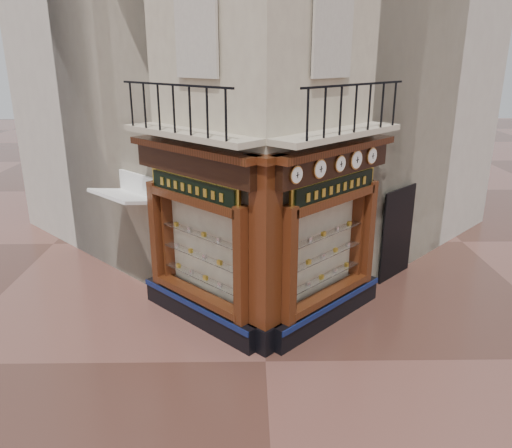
{
  "coord_description": "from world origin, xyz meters",
  "views": [
    {
      "loc": [
        -0.31,
        -8.35,
        5.65
      ],
      "look_at": [
        -0.16,
        2.0,
        2.16
      ],
      "focal_mm": 35.0,
      "sensor_mm": 36.0,
      "label": 1
    }
  ],
  "objects_px": {
    "corner_pilaster": "(265,259)",
    "clock_a": "(296,175)",
    "clock_e": "(372,156)",
    "awning": "(133,292)",
    "clock_c": "(340,164)",
    "clock_d": "(356,160)",
    "signboard_right": "(335,188)",
    "signboard_left": "(192,188)",
    "clock_b": "(320,169)"
  },
  "relations": [
    {
      "from": "clock_a",
      "to": "clock_c",
      "type": "relative_size",
      "value": 0.98
    },
    {
      "from": "signboard_left",
      "to": "clock_b",
      "type": "bearing_deg",
      "value": -148.07
    },
    {
      "from": "corner_pilaster",
      "to": "clock_a",
      "type": "distance_m",
      "value": 1.76
    },
    {
      "from": "corner_pilaster",
      "to": "clock_e",
      "type": "xyz_separation_m",
      "value": [
        2.33,
        1.73,
        1.67
      ]
    },
    {
      "from": "clock_c",
      "to": "clock_e",
      "type": "distance_m",
      "value": 1.17
    },
    {
      "from": "clock_c",
      "to": "signboard_right",
      "type": "relative_size",
      "value": 0.17
    },
    {
      "from": "signboard_right",
      "to": "clock_d",
      "type": "bearing_deg",
      "value": -11.84
    },
    {
      "from": "clock_b",
      "to": "signboard_left",
      "type": "relative_size",
      "value": 0.19
    },
    {
      "from": "corner_pilaster",
      "to": "clock_a",
      "type": "xyz_separation_m",
      "value": [
        0.55,
        -0.06,
        1.67
      ]
    },
    {
      "from": "clock_c",
      "to": "clock_d",
      "type": "distance_m",
      "value": 0.57
    },
    {
      "from": "clock_b",
      "to": "clock_e",
      "type": "relative_size",
      "value": 1.03
    },
    {
      "from": "corner_pilaster",
      "to": "awning",
      "type": "height_order",
      "value": "corner_pilaster"
    },
    {
      "from": "clock_e",
      "to": "awning",
      "type": "xyz_separation_m",
      "value": [
        -5.59,
        0.82,
        -3.62
      ]
    },
    {
      "from": "clock_c",
      "to": "signboard_left",
      "type": "xyz_separation_m",
      "value": [
        -2.97,
        0.11,
        -0.52
      ]
    },
    {
      "from": "clock_d",
      "to": "awning",
      "type": "xyz_separation_m",
      "value": [
        -5.17,
        1.24,
        -3.62
      ]
    },
    {
      "from": "clock_e",
      "to": "signboard_right",
      "type": "bearing_deg",
      "value": 174.38
    },
    {
      "from": "clock_b",
      "to": "signboard_right",
      "type": "height_order",
      "value": "clock_b"
    },
    {
      "from": "clock_e",
      "to": "signboard_right",
      "type": "xyz_separation_m",
      "value": [
        -0.87,
        -0.72,
        -0.52
      ]
    },
    {
      "from": "corner_pilaster",
      "to": "signboard_left",
      "type": "distance_m",
      "value": 2.12
    },
    {
      "from": "clock_d",
      "to": "signboard_right",
      "type": "relative_size",
      "value": 0.2
    },
    {
      "from": "clock_e",
      "to": "awning",
      "type": "distance_m",
      "value": 6.71
    },
    {
      "from": "clock_b",
      "to": "clock_d",
      "type": "height_order",
      "value": "clock_d"
    },
    {
      "from": "corner_pilaster",
      "to": "signboard_left",
      "type": "bearing_deg",
      "value": 100.25
    },
    {
      "from": "clock_c",
      "to": "awning",
      "type": "distance_m",
      "value": 6.21
    },
    {
      "from": "corner_pilaster",
      "to": "clock_c",
      "type": "distance_m",
      "value": 2.43
    },
    {
      "from": "clock_c",
      "to": "clock_d",
      "type": "bearing_deg",
      "value": -0.0
    },
    {
      "from": "clock_e",
      "to": "awning",
      "type": "relative_size",
      "value": 0.22
    },
    {
      "from": "clock_b",
      "to": "signboard_right",
      "type": "xyz_separation_m",
      "value": [
        0.42,
        0.58,
        -0.52
      ]
    },
    {
      "from": "clock_e",
      "to": "signboard_left",
      "type": "bearing_deg",
      "value": 145.68
    },
    {
      "from": "corner_pilaster",
      "to": "signboard_left",
      "type": "height_order",
      "value": "corner_pilaster"
    },
    {
      "from": "clock_e",
      "to": "signboard_right",
      "type": "relative_size",
      "value": 0.18
    },
    {
      "from": "awning",
      "to": "signboard_right",
      "type": "bearing_deg",
      "value": -153.04
    },
    {
      "from": "clock_a",
      "to": "clock_e",
      "type": "relative_size",
      "value": 0.92
    },
    {
      "from": "clock_b",
      "to": "awning",
      "type": "height_order",
      "value": "clock_b"
    },
    {
      "from": "clock_c",
      "to": "signboard_left",
      "type": "distance_m",
      "value": 3.02
    },
    {
      "from": "corner_pilaster",
      "to": "clock_e",
      "type": "relative_size",
      "value": 10.79
    },
    {
      "from": "clock_a",
      "to": "clock_c",
      "type": "distance_m",
      "value": 1.36
    },
    {
      "from": "corner_pilaster",
      "to": "signboard_right",
      "type": "relative_size",
      "value": 1.96
    },
    {
      "from": "clock_d",
      "to": "clock_e",
      "type": "bearing_deg",
      "value": 0.0
    },
    {
      "from": "clock_d",
      "to": "clock_b",
      "type": "bearing_deg",
      "value": -180.0
    },
    {
      "from": "corner_pilaster",
      "to": "clock_d",
      "type": "distance_m",
      "value": 2.86
    },
    {
      "from": "clock_a",
      "to": "signboard_right",
      "type": "distance_m",
      "value": 1.5
    },
    {
      "from": "clock_b",
      "to": "awning",
      "type": "xyz_separation_m",
      "value": [
        -4.29,
        2.12,
        -3.62
      ]
    },
    {
      "from": "clock_d",
      "to": "signboard_left",
      "type": "distance_m",
      "value": 3.43
    },
    {
      "from": "corner_pilaster",
      "to": "clock_d",
      "type": "bearing_deg",
      "value": -10.62
    },
    {
      "from": "clock_a",
      "to": "corner_pilaster",
      "type": "bearing_deg",
      "value": 128.92
    },
    {
      "from": "clock_a",
      "to": "clock_e",
      "type": "distance_m",
      "value": 2.53
    },
    {
      "from": "clock_e",
      "to": "corner_pilaster",
      "type": "bearing_deg",
      "value": 171.55
    },
    {
      "from": "signboard_left",
      "to": "signboard_right",
      "type": "xyz_separation_m",
      "value": [
        2.92,
        0.0,
        0.0
      ]
    },
    {
      "from": "corner_pilaster",
      "to": "clock_d",
      "type": "xyz_separation_m",
      "value": [
        1.91,
        1.31,
        1.67
      ]
    }
  ]
}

